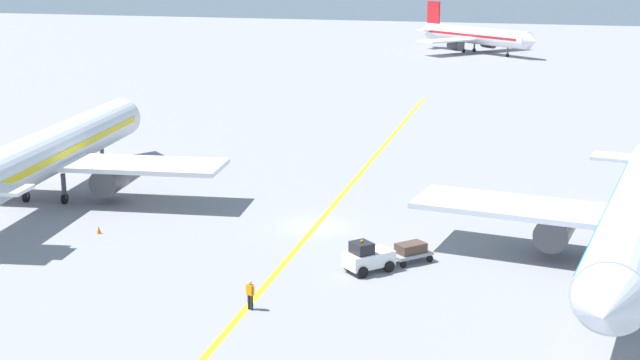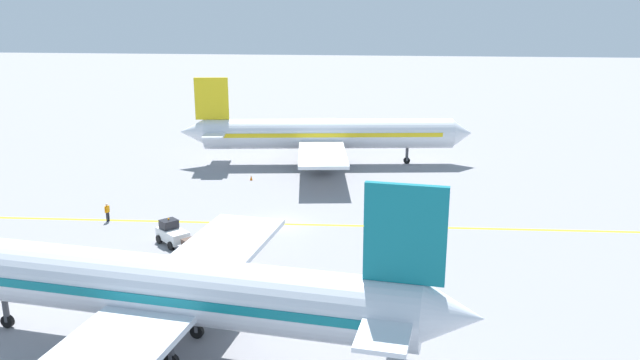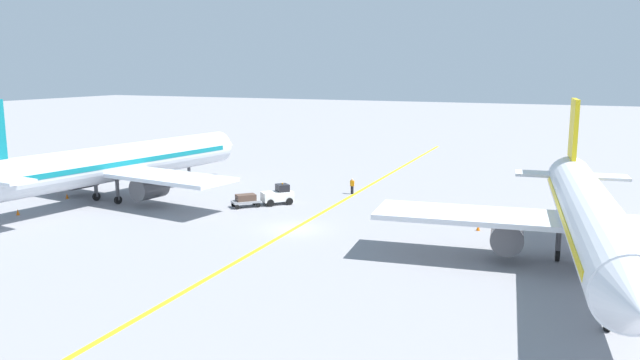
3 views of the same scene
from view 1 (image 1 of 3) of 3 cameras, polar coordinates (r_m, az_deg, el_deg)
name	(u,v)px [view 1 (image 1 of 3)]	position (r m, az deg, el deg)	size (l,w,h in m)	color
ground_plane	(315,227)	(63.54, -0.31, -3.02)	(400.00, 400.00, 0.00)	gray
apron_yellow_centreline	(315,227)	(63.54, -0.31, -3.02)	(0.40, 120.00, 0.01)	yellow
airplane_at_gate	(51,152)	(73.39, -16.84, 1.71)	(28.44, 35.52, 10.60)	silver
airplane_adjacent_stand	(639,213)	(57.11, 19.76, -2.00)	(28.44, 35.51, 10.60)	silver
airplane_distant_taxiing	(474,36)	(179.78, 9.86, 9.08)	(26.52, 22.90, 9.54)	white
baggage_tug_white	(368,257)	(54.60, 3.07, -4.97)	(3.12, 3.23, 2.11)	white
baggage_cart_trailing	(411,251)	(56.50, 5.83, -4.51)	(2.78, 2.87, 1.24)	gray
ground_crew_worker	(250,294)	(49.02, -4.49, -7.28)	(0.55, 0.33, 1.68)	#23232D
traffic_cone_by_wingtip	(99,230)	(63.85, -13.98, -3.11)	(0.32, 0.32, 0.55)	orange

